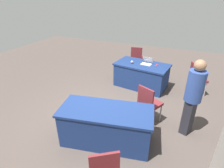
% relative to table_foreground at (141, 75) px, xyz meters
% --- Properties ---
extents(ground_plane, '(14.40, 14.40, 0.00)m').
position_rel_table_foreground_xyz_m(ground_plane, '(0.39, 2.14, -0.39)').
color(ground_plane, '#4C423D').
extents(table_foreground, '(1.77, 1.13, 0.78)m').
position_rel_table_foreground_xyz_m(table_foreground, '(0.00, 0.00, 0.00)').
color(table_foreground, navy).
rests_on(table_foreground, ground).
extents(table_mid_left, '(1.95, 1.14, 0.78)m').
position_rel_table_foreground_xyz_m(table_mid_left, '(0.00, 2.72, -0.00)').
color(table_mid_left, navy).
rests_on(table_mid_left, ground).
extents(chair_near_front, '(0.50, 0.50, 0.98)m').
position_rel_table_foreground_xyz_m(chair_near_front, '(0.52, -1.21, 0.18)').
color(chair_near_front, '#9E9993').
rests_on(chair_near_front, ground).
extents(chair_tucked_right, '(0.57, 0.57, 0.96)m').
position_rel_table_foreground_xyz_m(chair_tucked_right, '(-1.62, -0.17, 0.17)').
color(chair_tucked_right, '#9E9993').
rests_on(chair_tucked_right, ground).
extents(chair_aisle, '(0.59, 0.59, 0.97)m').
position_rel_table_foreground_xyz_m(chair_aisle, '(-0.64, 1.79, 0.18)').
color(chair_aisle, '#9E9993').
rests_on(chair_aisle, ground).
extents(person_attendee_standing, '(0.44, 0.44, 1.70)m').
position_rel_table_foreground_xyz_m(person_attendee_standing, '(-1.52, 1.77, 0.56)').
color(person_attendee_standing, '#26262D').
rests_on(person_attendee_standing, ground).
extents(laptop_silver, '(0.35, 0.33, 0.21)m').
position_rel_table_foreground_xyz_m(laptop_silver, '(-0.13, -0.05, 0.43)').
color(laptop_silver, silver).
rests_on(laptop_silver, table_foreground).
extents(yarn_ball, '(0.09, 0.09, 0.09)m').
position_rel_table_foreground_xyz_m(yarn_ball, '(0.32, 0.07, 0.43)').
color(yarn_ball, gray).
rests_on(yarn_ball, table_foreground).
extents(scissors_red, '(0.07, 0.18, 0.01)m').
position_rel_table_foreground_xyz_m(scissors_red, '(-0.44, -0.06, 0.39)').
color(scissors_red, red).
rests_on(scissors_red, table_foreground).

